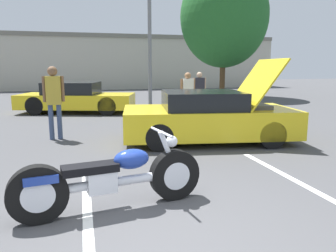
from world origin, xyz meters
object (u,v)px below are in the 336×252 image
parked_car_right_row (76,98)px  spectator_midground (199,90)px  tree_background (224,17)px  light_pole (151,5)px  spectator_near_motorcycle (188,92)px  show_car_hood_open (209,117)px  spectator_by_show_car (54,96)px  motorcycle (111,179)px

parked_car_right_row → spectator_midground: spectator_midground is taller
tree_background → spectator_midground: size_ratio=4.67×
light_pole → tree_background: 5.52m
tree_background → spectator_near_motorcycle: size_ratio=4.65×
tree_background → spectator_near_motorcycle: (-4.74, -7.83, -3.72)m
tree_background → show_car_hood_open: bearing=-115.5°
spectator_midground → show_car_hood_open: bearing=-107.0°
spectator_near_motorcycle → tree_background: bearing=58.8°
tree_background → spectator_near_motorcycle: 9.88m
light_pole → spectator_midground: (0.97, -4.11, -3.69)m
tree_background → spectator_by_show_car: size_ratio=4.14×
tree_background → spectator_by_show_car: (-8.88, -9.74, -3.58)m
spectator_near_motorcycle → spectator_midground: bearing=53.8°
spectator_by_show_car → light_pole: bearing=60.8°
spectator_near_motorcycle → spectator_midground: spectator_near_motorcycle is taller
light_pole → parked_car_right_row: (-3.56, -2.14, -4.07)m
motorcycle → spectator_midground: spectator_midground is taller
motorcycle → show_car_hood_open: size_ratio=0.57×
tree_background → spectator_midground: 8.60m
spectator_near_motorcycle → spectator_by_show_car: size_ratio=0.89×
spectator_by_show_car → motorcycle: bearing=-77.8°
light_pole → motorcycle: size_ratio=3.46×
motorcycle → show_car_hood_open: bearing=42.5°
tree_background → motorcycle: size_ratio=3.09×
show_car_hood_open → spectator_midground: size_ratio=2.67×
parked_car_right_row → spectator_by_show_car: bearing=-78.2°
tree_background → parked_car_right_row: bearing=-150.8°
motorcycle → parked_car_right_row: size_ratio=0.51×
spectator_midground → tree_background: bearing=59.7°
motorcycle → spectator_midground: 8.63m
tree_background → motorcycle: bearing=-118.8°
motorcycle → show_car_hood_open: 4.35m
tree_background → spectator_midground: (-3.91, -6.69, -3.72)m
show_car_hood_open → spectator_near_motorcycle: (0.45, 3.08, 0.36)m
motorcycle → show_car_hood_open: show_car_hood_open is taller
spectator_by_show_car → tree_background: bearing=47.6°
spectator_by_show_car → show_car_hood_open: bearing=-17.7°
motorcycle → spectator_midground: (3.98, 7.63, 0.55)m
show_car_hood_open → spectator_by_show_car: show_car_hood_open is taller
parked_car_right_row → spectator_midground: bearing=-6.7°
light_pole → show_car_hood_open: 9.27m
tree_background → spectator_midground: tree_background is taller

